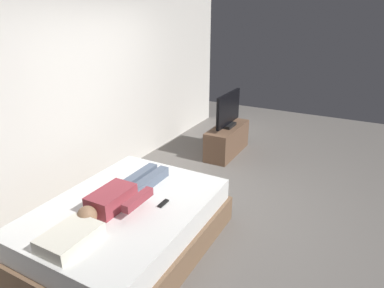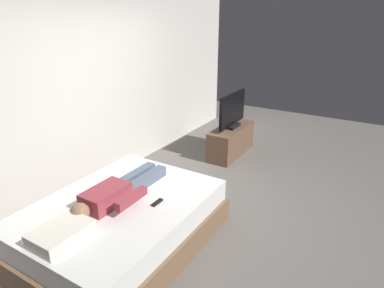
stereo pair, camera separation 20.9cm
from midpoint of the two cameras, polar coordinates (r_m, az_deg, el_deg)
The scene contains 8 objects.
ground_plane at distance 4.30m, azimuth 3.72°, elevation -11.36°, with size 10.00×10.00×0.00m, color slate.
back_wall at distance 5.05m, azimuth -11.93°, elevation 10.49°, with size 6.40×0.10×2.80m, color silver.
bed at distance 3.65m, azimuth -10.33°, elevation -13.45°, with size 2.05×1.53×0.54m.
pillow at distance 3.08m, azimuth -19.64°, elevation -14.29°, with size 0.48×0.34×0.12m, color silver.
person at distance 3.51m, azimuth -11.16°, elevation -8.12°, with size 1.26×0.46×0.18m.
remote at distance 3.42m, azimuth -4.23°, elevation -9.98°, with size 0.15×0.04×0.02m, color black.
tv_stand at distance 5.85m, azimuth 7.70°, elevation 0.55°, with size 1.10×0.40×0.50m, color brown.
tv at distance 5.68m, azimuth 7.97°, elevation 5.59°, with size 0.88×0.20×0.59m.
Camera 2 is at (-3.16, -1.72, 2.35)m, focal length 31.17 mm.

